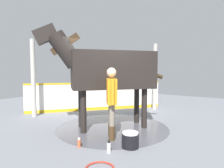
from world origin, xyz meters
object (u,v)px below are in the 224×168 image
at_px(wash_bucket, 130,140).
at_px(bottle_spray, 79,143).
at_px(handler, 112,98).
at_px(horse, 108,70).
at_px(bottle_shampoo, 109,147).

distance_m(wash_bucket, bottle_spray, 1.10).
relative_size(handler, bottle_spray, 8.44).
bearing_deg(wash_bucket, bottle_spray, 122.86).
height_order(horse, bottle_spray, horse).
height_order(horse, wash_bucket, horse).
relative_size(horse, bottle_spray, 14.33).
bearing_deg(handler, bottle_shampoo, -98.69).
bearing_deg(bottle_shampoo, horse, 35.17).
bearing_deg(horse, handler, 81.25).
xyz_separation_m(wash_bucket, bottle_shampoo, (-0.48, 0.23, -0.05)).
xyz_separation_m(handler, wash_bucket, (-0.23, -0.64, -0.83)).
height_order(wash_bucket, bottle_shampoo, wash_bucket).
distance_m(horse, bottle_shampoo, 2.30).
xyz_separation_m(horse, wash_bucket, (-0.91, -1.21, -1.50)).
distance_m(handler, bottle_spray, 1.25).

